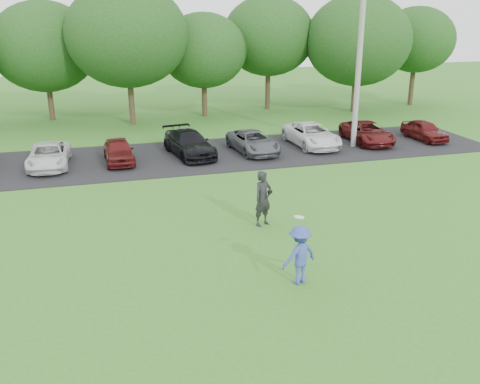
# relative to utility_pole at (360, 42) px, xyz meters

# --- Properties ---
(ground) EXTENTS (100.00, 100.00, 0.00)m
(ground) POSITION_rel_utility_pole_xyz_m (-8.85, -12.50, -5.43)
(ground) COLOR #336F1F
(ground) RESTS_ON ground
(parking_lot) EXTENTS (32.00, 6.50, 0.03)m
(parking_lot) POSITION_rel_utility_pole_xyz_m (-8.85, 0.50, -5.42)
(parking_lot) COLOR black
(parking_lot) RESTS_ON ground
(utility_pole) EXTENTS (0.28, 0.28, 10.86)m
(utility_pole) POSITION_rel_utility_pole_xyz_m (0.00, 0.00, 0.00)
(utility_pole) COLOR gray
(utility_pole) RESTS_ON ground
(frisbee_player) EXTENTS (1.21, 0.91, 2.00)m
(frisbee_player) POSITION_rel_utility_pole_xyz_m (-8.34, -13.08, -4.60)
(frisbee_player) COLOR #364899
(frisbee_player) RESTS_ON ground
(camera_bystander) EXTENTS (0.83, 0.71, 1.93)m
(camera_bystander) POSITION_rel_utility_pole_xyz_m (-8.02, -8.94, -4.47)
(camera_bystander) COLOR black
(camera_bystander) RESTS_ON ground
(parked_cars) EXTENTS (28.33, 4.60, 1.25)m
(parked_cars) POSITION_rel_utility_pole_xyz_m (-8.59, 0.56, -4.82)
(parked_cars) COLOR #531412
(parked_cars) RESTS_ON parking_lot
(tree_row) EXTENTS (42.39, 9.85, 8.64)m
(tree_row) POSITION_rel_utility_pole_xyz_m (-7.34, 10.26, -0.52)
(tree_row) COLOR #38281C
(tree_row) RESTS_ON ground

